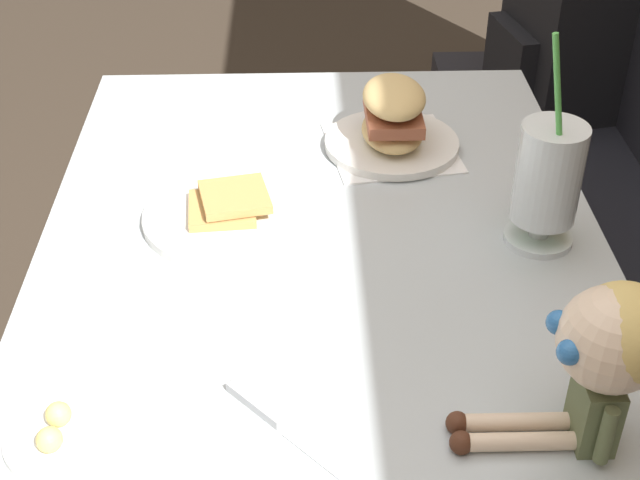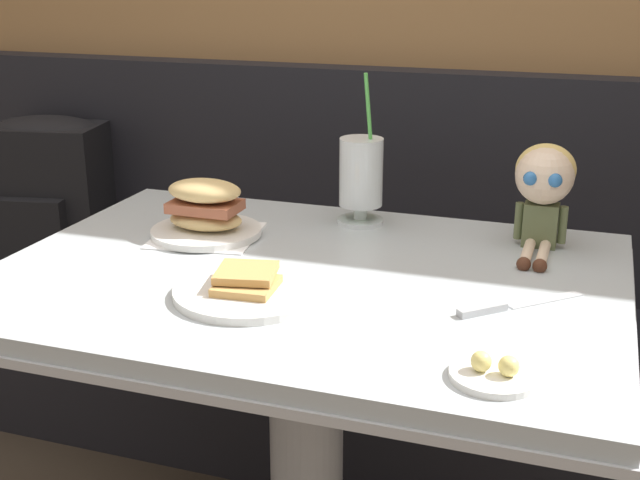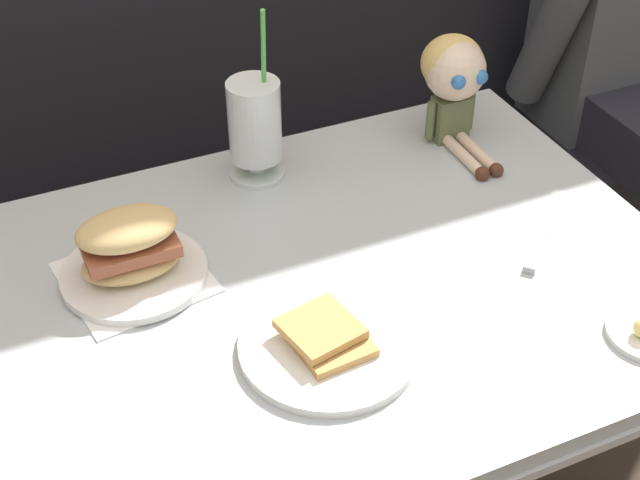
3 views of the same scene
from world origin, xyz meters
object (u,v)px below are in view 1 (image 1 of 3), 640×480
(backpack, at_px, (563,23))
(seated_doll, at_px, (610,348))
(toast_plate, at_px, (229,214))
(butter_knife, at_px, (277,419))
(sandwich_plate, at_px, (393,123))
(milkshake_glass, at_px, (548,180))
(butter_saucer, at_px, (59,436))

(backpack, bearing_deg, seated_doll, -13.59)
(toast_plate, relative_size, butter_knife, 1.35)
(sandwich_plate, bearing_deg, butter_knife, -16.93)
(toast_plate, xyz_separation_m, milkshake_glass, (0.06, 0.44, 0.09))
(sandwich_plate, bearing_deg, seated_doll, 13.47)
(butter_knife, height_order, backpack, backpack)
(toast_plate, bearing_deg, sandwich_plate, 128.39)
(butter_saucer, relative_size, butter_knife, 0.65)
(sandwich_plate, distance_m, seated_doll, 0.66)
(seated_doll, bearing_deg, butter_saucer, -91.01)
(butter_knife, bearing_deg, toast_plate, -169.64)
(sandwich_plate, bearing_deg, backpack, 146.57)
(sandwich_plate, distance_m, backpack, 0.88)
(milkshake_glass, bearing_deg, butter_saucer, -59.16)
(milkshake_glass, distance_m, butter_knife, 0.50)
(milkshake_glass, xyz_separation_m, backpack, (-1.00, 0.30, -0.18))
(toast_plate, xyz_separation_m, seated_doll, (0.43, 0.41, 0.12))
(milkshake_glass, xyz_separation_m, butter_saucer, (0.36, -0.60, -0.09))
(toast_plate, relative_size, butter_saucer, 2.08)
(milkshake_glass, bearing_deg, toast_plate, -98.38)
(backpack, bearing_deg, butter_saucer, -33.55)
(sandwich_plate, relative_size, seated_doll, 1.05)
(sandwich_plate, xyz_separation_m, butter_knife, (0.60, -0.18, -0.04))
(butter_saucer, relative_size, backpack, 0.30)
(toast_plate, bearing_deg, seated_doll, 43.45)
(sandwich_plate, distance_m, butter_saucer, 0.75)
(butter_knife, bearing_deg, sandwich_plate, 163.07)
(toast_plate, bearing_deg, milkshake_glass, 81.62)
(butter_knife, xyz_separation_m, backpack, (-1.33, 0.66, -0.09))
(milkshake_glass, distance_m, butter_saucer, 0.70)
(backpack, bearing_deg, milkshake_glass, -16.77)
(milkshake_glass, height_order, backpack, milkshake_glass)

